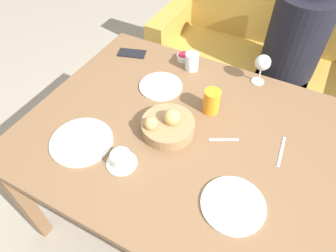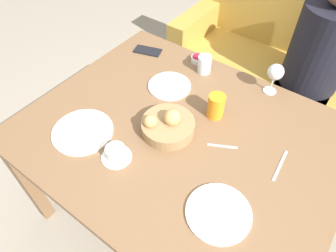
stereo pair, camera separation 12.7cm
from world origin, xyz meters
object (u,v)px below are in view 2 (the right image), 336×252
juice_glass (216,106)px  water_tumbler (204,64)px  plate_near_left (83,131)px  coffee_cup (116,153)px  wine_glass (275,73)px  plate_near_right (219,213)px  plate_far_center (169,86)px  bread_basket (168,125)px  couch (287,75)px  knife_silver (280,165)px  spoon_coffee (222,146)px  jam_bowl_berry (198,59)px  seated_person (310,74)px  cell_phone (148,51)px

juice_glass → water_tumbler: 0.32m
plate_near_left → juice_glass: bearing=46.6°
coffee_cup → wine_glass: bearing=65.9°
juice_glass → coffee_cup: 0.48m
plate_near_right → plate_far_center: 0.69m
water_tumbler → coffee_cup: water_tumbler is taller
bread_basket → juice_glass: size_ratio=2.03×
couch → bread_basket: (-0.17, -1.25, 0.45)m
bread_basket → knife_silver: size_ratio=1.39×
bread_basket → spoon_coffee: bearing=15.6°
couch → jam_bowl_berry: couch is taller
plate_near_right → coffee_cup: 0.45m
couch → plate_near_left: 1.60m
seated_person → coffee_cup: 1.42m
water_tumbler → jam_bowl_berry: 0.10m
plate_near_right → spoon_coffee: 0.30m
bread_basket → plate_near_left: bearing=-142.2°
seated_person → cell_phone: size_ratio=7.09×
plate_near_right → wine_glass: (-0.12, 0.71, 0.11)m
couch → plate_near_left: couch is taller
couch → plate_far_center: size_ratio=7.63×
couch → wine_glass: wine_glass is taller
bread_basket → plate_far_center: size_ratio=1.08×
couch → cell_phone: couch is taller
plate_far_center → jam_bowl_berry: jam_bowl_berry is taller
seated_person → cell_phone: bearing=-138.5°
juice_glass → coffee_cup: size_ratio=0.93×
juice_glass → couch: bearing=87.1°
coffee_cup → plate_far_center: bearing=100.2°
wine_glass → spoon_coffee: size_ratio=1.36×
plate_near_right → coffee_cup: coffee_cup is taller
seated_person → plate_near_left: (-0.62, -1.32, 0.24)m
plate_near_left → plate_near_right: same height
coffee_cup → knife_silver: 0.65m
water_tumbler → wine_glass: wine_glass is taller
plate_near_right → knife_silver: bearing=73.5°
water_tumbler → coffee_cup: bearing=-89.0°
plate_far_center → jam_bowl_berry: bearing=89.9°
plate_near_right → knife_silver: size_ratio=1.40×
plate_far_center → cell_phone: bearing=148.3°
couch → spoon_coffee: size_ratio=14.12×
bread_basket → plate_near_right: size_ratio=0.99×
couch → water_tumbler: size_ratio=17.46×
bread_basket → wine_glass: (0.25, 0.50, 0.08)m
seated_person → plate_far_center: size_ratio=5.53×
plate_near_right → knife_silver: plate_near_right is taller
couch → wine_glass: 0.92m
juice_glass → knife_silver: bearing=-14.0°
plate_far_center → spoon_coffee: bearing=-23.5°
plate_near_right → bread_basket: bearing=151.3°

